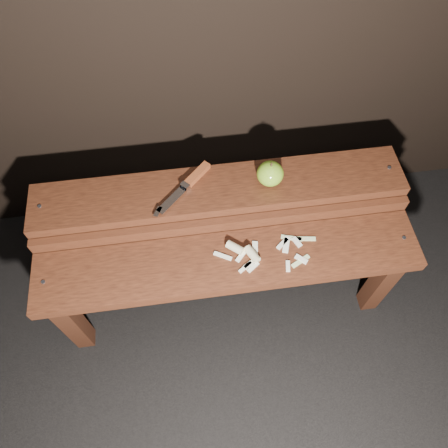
{
  "coord_description": "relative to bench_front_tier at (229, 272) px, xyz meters",
  "views": [
    {
      "loc": [
        -0.1,
        -0.64,
        1.62
      ],
      "look_at": [
        0.0,
        0.06,
        0.45
      ],
      "focal_mm": 35.0,
      "sensor_mm": 36.0,
      "label": 1
    }
  ],
  "objects": [
    {
      "name": "apple_scraps",
      "position": [
        0.09,
        0.02,
        0.08
      ],
      "size": [
        0.33,
        0.13,
        0.03
      ],
      "color": "beige",
      "rests_on": "bench_front_tier"
    },
    {
      "name": "ground",
      "position": [
        0.0,
        0.06,
        -0.35
      ],
      "size": [
        60.0,
        60.0,
        0.0
      ],
      "primitive_type": "plane",
      "color": "black"
    },
    {
      "name": "apple",
      "position": [
        0.16,
        0.23,
        0.19
      ],
      "size": [
        0.09,
        0.09,
        0.09
      ],
      "color": "olive",
      "rests_on": "bench_rear_tier"
    },
    {
      "name": "bench_front_tier",
      "position": [
        0.0,
        0.0,
        0.0
      ],
      "size": [
        1.2,
        0.2,
        0.42
      ],
      "color": "black",
      "rests_on": "ground"
    },
    {
      "name": "knife",
      "position": [
        -0.09,
        0.26,
        0.16
      ],
      "size": [
        0.19,
        0.19,
        0.02
      ],
      "color": "brown",
      "rests_on": "bench_rear_tier"
    },
    {
      "name": "bench_rear_tier",
      "position": [
        0.0,
        0.23,
        0.06
      ],
      "size": [
        1.2,
        0.21,
        0.5
      ],
      "color": "black",
      "rests_on": "ground"
    }
  ]
}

